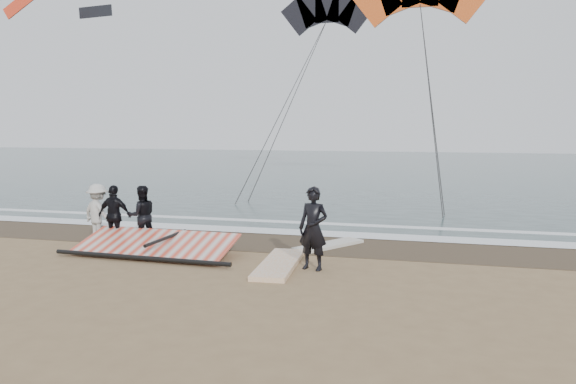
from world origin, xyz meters
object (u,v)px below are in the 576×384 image
(man_main, at_px, (313,228))
(board_cream, at_px, (329,245))
(board_white, at_px, (279,264))
(sail_rig, at_px, (156,246))

(man_main, bearing_deg, board_cream, 105.44)
(board_white, bearing_deg, board_cream, 68.53)
(man_main, relative_size, board_white, 0.68)
(board_cream, bearing_deg, sail_rig, -121.78)
(board_cream, height_order, sail_rig, sail_rig)
(board_cream, xyz_separation_m, sail_rig, (-4.12, -1.85, 0.15))
(board_white, distance_m, sail_rig, 3.42)
(man_main, bearing_deg, board_white, -172.00)
(board_white, xyz_separation_m, sail_rig, (-3.38, 0.48, 0.14))
(board_white, xyz_separation_m, board_cream, (0.74, 2.33, -0.01))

